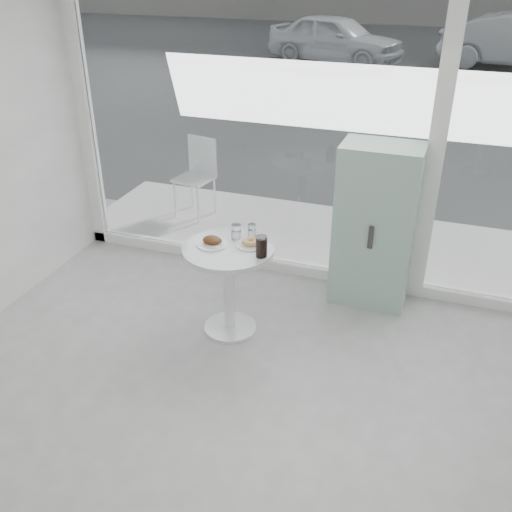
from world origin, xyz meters
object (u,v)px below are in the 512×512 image
at_px(car_white, 335,39).
at_px(water_tumbler_b, 252,231).
at_px(water_tumbler_a, 236,233).
at_px(mint_cabinet, 375,226).
at_px(patio_chair, 198,172).
at_px(cola_glass, 261,247).
at_px(plate_donut, 250,243).
at_px(main_table, 229,272).
at_px(plate_fritter, 213,242).

height_order(car_white, water_tumbler_b, car_white).
height_order(water_tumbler_a, water_tumbler_b, water_tumbler_a).
relative_size(mint_cabinet, patio_chair, 1.61).
height_order(car_white, cola_glass, car_white).
relative_size(mint_cabinet, water_tumbler_a, 11.55).
xyz_separation_m(mint_cabinet, car_white, (-2.92, 11.74, -0.08)).
bearing_deg(plate_donut, main_table, -149.72).
xyz_separation_m(main_table, cola_glass, (0.29, -0.05, 0.30)).
distance_m(water_tumbler_a, water_tumbler_b, 0.13).
bearing_deg(car_white, water_tumbler_a, -154.81).
bearing_deg(main_table, water_tumbler_a, 87.37).
distance_m(mint_cabinet, water_tumbler_b, 1.10).
bearing_deg(water_tumbler_a, patio_chair, 122.88).
bearing_deg(water_tumbler_b, cola_glass, -58.36).
xyz_separation_m(main_table, plate_donut, (0.15, 0.09, 0.24)).
relative_size(patio_chair, plate_donut, 3.82).
distance_m(plate_fritter, cola_glass, 0.43).
xyz_separation_m(mint_cabinet, plate_fritter, (-1.13, -0.88, 0.08)).
bearing_deg(main_table, cola_glass, -10.12).
relative_size(car_white, water_tumbler_b, 34.83).
relative_size(patio_chair, plate_fritter, 3.60).
bearing_deg(main_table, plate_donut, 30.28).
distance_m(mint_cabinet, water_tumbler_a, 1.23).
bearing_deg(plate_fritter, cola_glass, -7.24).
relative_size(plate_fritter, water_tumbler_a, 1.99).
bearing_deg(plate_donut, plate_fritter, -162.86).
height_order(patio_chair, plate_donut, patio_chair).
bearing_deg(plate_donut, water_tumbler_b, 105.27).
relative_size(car_white, plate_donut, 15.97).
bearing_deg(patio_chair, cola_glass, -42.74).
height_order(main_table, water_tumbler_a, water_tumbler_a).
xyz_separation_m(car_white, cola_glass, (2.21, -12.67, 0.21)).
bearing_deg(water_tumbler_b, car_white, 99.29).
bearing_deg(car_white, main_table, -154.95).
bearing_deg(cola_glass, plate_donut, 134.51).
bearing_deg(mint_cabinet, plate_donut, -136.06).
height_order(plate_fritter, plate_donut, plate_fritter).
bearing_deg(water_tumbler_b, mint_cabinet, 35.68).
height_order(car_white, plate_donut, car_white).
bearing_deg(patio_chair, water_tumbler_b, -42.10).
xyz_separation_m(plate_donut, water_tumbler_b, (-0.04, 0.15, 0.03)).
distance_m(plate_fritter, water_tumbler_b, 0.34).
relative_size(main_table, plate_fritter, 3.11).
bearing_deg(cola_glass, plate_fritter, 172.76).
distance_m(plate_fritter, plate_donut, 0.30).
relative_size(plate_fritter, cola_glass, 1.49).
xyz_separation_m(water_tumbler_a, cola_glass, (0.28, -0.21, 0.03)).
bearing_deg(water_tumbler_a, plate_fritter, -131.40).
bearing_deg(car_white, mint_cabinet, -149.62).
distance_m(plate_donut, water_tumbler_a, 0.16).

